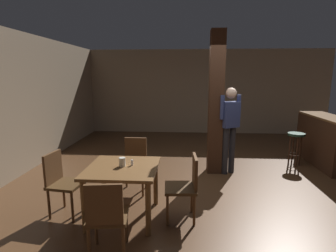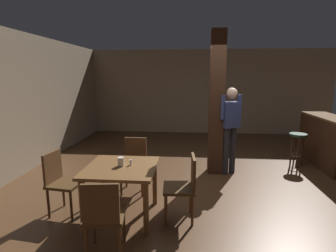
{
  "view_description": "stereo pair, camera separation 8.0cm",
  "coord_description": "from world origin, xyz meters",
  "px_view_note": "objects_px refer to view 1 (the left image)",
  "views": [
    {
      "loc": [
        -0.72,
        -4.48,
        1.95
      ],
      "look_at": [
        -1.03,
        0.07,
        1.07
      ],
      "focal_mm": 28.0,
      "sensor_mm": 36.0,
      "label": 1
    },
    {
      "loc": [
        -0.64,
        -4.48,
        1.95
      ],
      "look_at": [
        -1.03,
        0.07,
        1.07
      ],
      "focal_mm": 28.0,
      "sensor_mm": 36.0,
      "label": 2
    }
  ],
  "objects_px": {
    "chair_south": "(107,215)",
    "dining_table": "(123,175)",
    "bar_stool_near": "(296,141)",
    "chair_north": "(135,162)",
    "standing_person": "(230,124)",
    "salt_shaker": "(132,163)",
    "chair_east": "(186,184)",
    "napkin_cup": "(122,162)",
    "bar_counter": "(322,140)",
    "chair_west": "(61,180)"
  },
  "relations": [
    {
      "from": "bar_stool_near",
      "to": "chair_north",
      "type": "bearing_deg",
      "value": -155.59
    },
    {
      "from": "dining_table",
      "to": "chair_west",
      "type": "bearing_deg",
      "value": 177.87
    },
    {
      "from": "napkin_cup",
      "to": "standing_person",
      "type": "relative_size",
      "value": 0.07
    },
    {
      "from": "chair_south",
      "to": "salt_shaker",
      "type": "xyz_separation_m",
      "value": [
        0.09,
        0.9,
        0.27
      ]
    },
    {
      "from": "chair_east",
      "to": "chair_north",
      "type": "height_order",
      "value": "same"
    },
    {
      "from": "chair_north",
      "to": "chair_east",
      "type": "bearing_deg",
      "value": -45.15
    },
    {
      "from": "dining_table",
      "to": "chair_west",
      "type": "height_order",
      "value": "chair_west"
    },
    {
      "from": "salt_shaker",
      "to": "bar_stool_near",
      "type": "bearing_deg",
      "value": 36.47
    },
    {
      "from": "napkin_cup",
      "to": "salt_shaker",
      "type": "xyz_separation_m",
      "value": [
        0.12,
        0.05,
        -0.02
      ]
    },
    {
      "from": "chair_north",
      "to": "bar_stool_near",
      "type": "height_order",
      "value": "chair_north"
    },
    {
      "from": "chair_south",
      "to": "bar_stool_near",
      "type": "xyz_separation_m",
      "value": [
        3.21,
        3.2,
        0.04
      ]
    },
    {
      "from": "chair_north",
      "to": "napkin_cup",
      "type": "distance_m",
      "value": 0.92
    },
    {
      "from": "napkin_cup",
      "to": "chair_west",
      "type": "bearing_deg",
      "value": 178.66
    },
    {
      "from": "bar_counter",
      "to": "bar_stool_near",
      "type": "xyz_separation_m",
      "value": [
        -0.6,
        -0.12,
        -0.0
      ]
    },
    {
      "from": "napkin_cup",
      "to": "dining_table",
      "type": "bearing_deg",
      "value": -66.2
    },
    {
      "from": "standing_person",
      "to": "salt_shaker",
      "type": "bearing_deg",
      "value": -132.4
    },
    {
      "from": "bar_counter",
      "to": "chair_south",
      "type": "bearing_deg",
      "value": -138.9
    },
    {
      "from": "bar_counter",
      "to": "chair_west",
      "type": "bearing_deg",
      "value": -152.6
    },
    {
      "from": "chair_south",
      "to": "chair_north",
      "type": "height_order",
      "value": "same"
    },
    {
      "from": "chair_south",
      "to": "dining_table",
      "type": "bearing_deg",
      "value": 91.76
    },
    {
      "from": "chair_east",
      "to": "standing_person",
      "type": "bearing_deg",
      "value": 64.58
    },
    {
      "from": "chair_south",
      "to": "standing_person",
      "type": "height_order",
      "value": "standing_person"
    },
    {
      "from": "chair_south",
      "to": "salt_shaker",
      "type": "height_order",
      "value": "chair_south"
    },
    {
      "from": "bar_counter",
      "to": "bar_stool_near",
      "type": "height_order",
      "value": "bar_counter"
    },
    {
      "from": "chair_east",
      "to": "napkin_cup",
      "type": "height_order",
      "value": "chair_east"
    },
    {
      "from": "dining_table",
      "to": "chair_east",
      "type": "bearing_deg",
      "value": 0.7
    },
    {
      "from": "chair_east",
      "to": "napkin_cup",
      "type": "bearing_deg",
      "value": 179.88
    },
    {
      "from": "dining_table",
      "to": "chair_west",
      "type": "distance_m",
      "value": 0.89
    },
    {
      "from": "salt_shaker",
      "to": "bar_counter",
      "type": "distance_m",
      "value": 4.44
    },
    {
      "from": "chair_east",
      "to": "bar_counter",
      "type": "height_order",
      "value": "bar_counter"
    },
    {
      "from": "chair_south",
      "to": "chair_north",
      "type": "distance_m",
      "value": 1.73
    },
    {
      "from": "chair_south",
      "to": "bar_stool_near",
      "type": "bearing_deg",
      "value": 44.96
    },
    {
      "from": "bar_stool_near",
      "to": "salt_shaker",
      "type": "bearing_deg",
      "value": -143.53
    },
    {
      "from": "dining_table",
      "to": "bar_counter",
      "type": "bearing_deg",
      "value": 32.89
    },
    {
      "from": "chair_west",
      "to": "chair_north",
      "type": "height_order",
      "value": "same"
    },
    {
      "from": "chair_south",
      "to": "bar_stool_near",
      "type": "distance_m",
      "value": 4.53
    },
    {
      "from": "chair_north",
      "to": "napkin_cup",
      "type": "bearing_deg",
      "value": -89.59
    },
    {
      "from": "chair_west",
      "to": "bar_stool_near",
      "type": "xyz_separation_m",
      "value": [
        4.12,
        2.33,
        0.04
      ]
    },
    {
      "from": "chair_north",
      "to": "salt_shaker",
      "type": "height_order",
      "value": "chair_north"
    },
    {
      "from": "napkin_cup",
      "to": "salt_shaker",
      "type": "bearing_deg",
      "value": 20.0
    },
    {
      "from": "dining_table",
      "to": "napkin_cup",
      "type": "distance_m",
      "value": 0.18
    },
    {
      "from": "dining_table",
      "to": "chair_south",
      "type": "height_order",
      "value": "chair_south"
    },
    {
      "from": "dining_table",
      "to": "standing_person",
      "type": "relative_size",
      "value": 0.55
    },
    {
      "from": "salt_shaker",
      "to": "standing_person",
      "type": "height_order",
      "value": "standing_person"
    },
    {
      "from": "chair_east",
      "to": "chair_south",
      "type": "height_order",
      "value": "same"
    },
    {
      "from": "chair_west",
      "to": "bar_counter",
      "type": "distance_m",
      "value": 5.32
    },
    {
      "from": "chair_west",
      "to": "bar_stool_near",
      "type": "height_order",
      "value": "chair_west"
    },
    {
      "from": "chair_north",
      "to": "salt_shaker",
      "type": "bearing_deg",
      "value": -81.02
    },
    {
      "from": "chair_west",
      "to": "chair_east",
      "type": "distance_m",
      "value": 1.75
    },
    {
      "from": "dining_table",
      "to": "chair_east",
      "type": "xyz_separation_m",
      "value": [
        0.86,
        0.01,
        -0.11
      ]
    }
  ]
}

